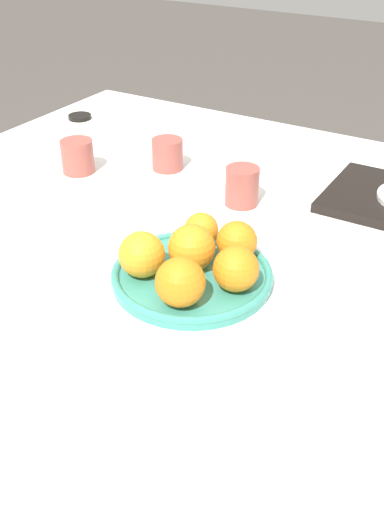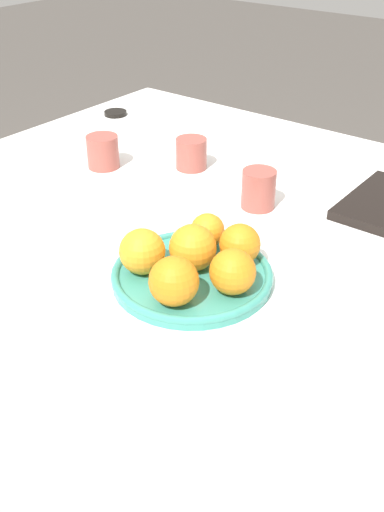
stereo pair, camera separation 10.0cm
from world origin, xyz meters
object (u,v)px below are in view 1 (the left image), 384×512
Objects in this scene: orange_2 at (201,230)px; orange_4 at (237,241)px; cup_2 at (78,156)px; soy_dish at (80,117)px; orange_1 at (180,282)px; orange_3 at (142,255)px; cup_0 at (242,186)px; orange_0 at (192,248)px; fruit_platter at (192,275)px; cup_1 at (167,154)px; orange_5 at (236,269)px.

orange_4 is at bearing -8.13° from orange_2.
cup_2 is 1.18× the size of soy_dish.
orange_1 reaches higher than orange_3.
cup_0 is at bearing 88.22° from orange_3.
cup_0 is at bearing 102.80° from orange_1.
orange_3 reaches higher than cup_0.
orange_0 is at bearing 44.30° from orange_3.
orange_0 is at bearing 123.25° from fruit_platter.
orange_3 is (-0.04, -0.14, 0.01)m from orange_2.
fruit_platter is 0.53m from cup_2.
orange_0 is at bearing -71.77° from orange_2.
fruit_platter is 3.77× the size of cup_1.
soy_dish is (-0.67, 0.45, -0.04)m from orange_2.
orange_1 is 1.02× the size of orange_3.
soy_dish is at bearing 142.67° from orange_0.
orange_1 is 0.97× the size of cup_0.
orange_4 is 0.88m from soy_dish.
cup_1 is at bearing 117.84° from orange_3.
cup_2 is (-0.40, -0.05, -0.00)m from cup_0.
orange_2 is at bearing 75.09° from orange_3.
orange_4 is 0.54m from cup_2.
orange_5 is (0.08, -0.00, 0.04)m from fruit_platter.
orange_0 is 0.09m from orange_3.
orange_0 reaches higher than orange_2.
cup_0 is at bearing -20.48° from soy_dish.
cup_2 is at bearing 152.12° from orange_0.
orange_1 is 1.22× the size of soy_dish.
fruit_platter is 0.09m from orange_5.
cup_0 is at bearing 6.85° from cup_2.
orange_3 is at bearing -146.47° from fruit_platter.
orange_0 is at bearing -51.95° from cup_1.
soy_dish is at bearing 159.52° from cup_0.
orange_4 is at bearing 47.61° from orange_3.
cup_2 is at bearing 160.90° from orange_4.
orange_2 is 0.14m from orange_3.
orange_4 is at bearing 84.62° from orange_1.
orange_2 is 0.83× the size of orange_5.
cup_1 reaches higher than fruit_platter.
orange_2 is (-0.06, 0.17, -0.01)m from orange_1.
cup_1 is at bearing -22.06° from soy_dish.
cup_1 is at bearing 128.05° from orange_0.
cup_2 is (-0.46, 0.25, 0.03)m from fruit_platter.
orange_3 reaches higher than orange_5.
fruit_platter is 0.10m from orange_1.
orange_0 is 1.07× the size of orange_5.
orange_3 is at bearing -132.39° from orange_4.
fruit_platter is at bearing -119.25° from orange_4.
orange_4 is 0.25m from cup_0.
cup_0 is (-0.14, 0.30, -0.01)m from orange_5.
orange_1 is 1.09× the size of cup_1.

